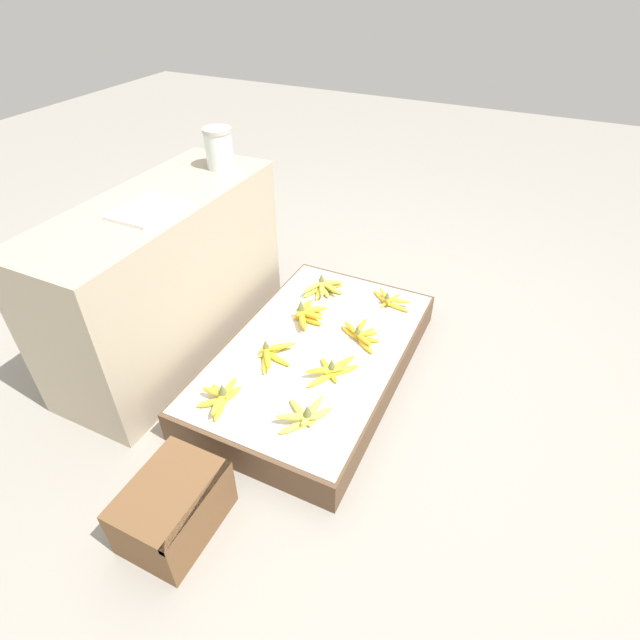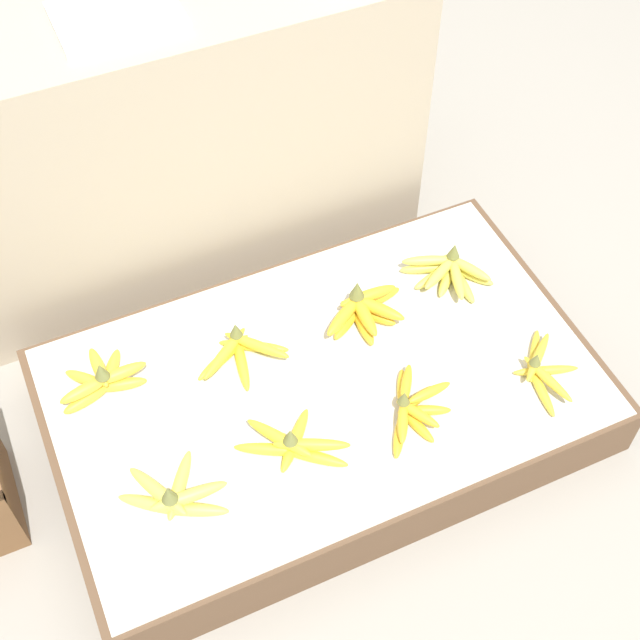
{
  "view_description": "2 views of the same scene",
  "coord_description": "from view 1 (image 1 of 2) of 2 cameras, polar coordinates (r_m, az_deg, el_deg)",
  "views": [
    {
      "loc": [
        -1.55,
        -0.76,
        1.65
      ],
      "look_at": [
        0.11,
        0.03,
        0.22
      ],
      "focal_mm": 28.0,
      "sensor_mm": 36.0,
      "label": 1
    },
    {
      "loc": [
        -0.48,
        -1.06,
        1.88
      ],
      "look_at": [
        0.02,
        0.06,
        0.31
      ],
      "focal_mm": 50.0,
      "sensor_mm": 36.0,
      "label": 2
    }
  ],
  "objects": [
    {
      "name": "banana_bunch_middle_right",
      "position": [
        2.62,
        0.42,
        3.71
      ],
      "size": [
        0.21,
        0.19,
        0.1
      ],
      "color": "#DBCC4C",
      "rests_on": "display_platform"
    },
    {
      "name": "back_vendor_table",
      "position": [
        2.42,
        -17.09,
        4.47
      ],
      "size": [
        1.24,
        0.47,
        0.77
      ],
      "color": "tan",
      "rests_on": "ground_plane"
    },
    {
      "name": "banana_bunch_front_left",
      "position": [
        1.95,
        -1.73,
        -10.9
      ],
      "size": [
        0.23,
        0.19,
        0.1
      ],
      "color": "#DBCC4C",
      "rests_on": "display_platform"
    },
    {
      "name": "banana_bunch_middle_midright",
      "position": [
        2.42,
        -1.59,
        0.69
      ],
      "size": [
        0.24,
        0.16,
        0.11
      ],
      "color": "gold",
      "rests_on": "display_platform"
    },
    {
      "name": "banana_bunch_middle_left",
      "position": [
        2.05,
        -11.29,
        -8.62
      ],
      "size": [
        0.21,
        0.14,
        0.1
      ],
      "color": "gold",
      "rests_on": "display_platform"
    },
    {
      "name": "banana_bunch_front_midright",
      "position": [
        2.32,
        4.68,
        -1.63
      ],
      "size": [
        0.21,
        0.22,
        0.08
      ],
      "color": "gold",
      "rests_on": "display_platform"
    },
    {
      "name": "banana_bunch_front_midleft",
      "position": [
        2.13,
        1.36,
        -5.77
      ],
      "size": [
        0.24,
        0.2,
        0.1
      ],
      "color": "yellow",
      "rests_on": "display_platform"
    },
    {
      "name": "wooden_crate",
      "position": [
        1.87,
        -16.35,
        -19.85
      ],
      "size": [
        0.35,
        0.26,
        0.22
      ],
      "color": "brown",
      "rests_on": "ground_plane"
    },
    {
      "name": "banana_bunch_front_right",
      "position": [
        2.56,
        7.96,
        2.29
      ],
      "size": [
        0.15,
        0.23,
        0.08
      ],
      "color": "gold",
      "rests_on": "display_platform"
    },
    {
      "name": "ground_plane",
      "position": [
        2.39,
        -0.5,
        -5.95
      ],
      "size": [
        10.0,
        10.0,
        0.0
      ],
      "primitive_type": "plane",
      "color": "gray"
    },
    {
      "name": "foam_tray_white",
      "position": [
        2.14,
        -19.15,
        11.82
      ],
      "size": [
        0.27,
        0.21,
        0.02
      ],
      "color": "white",
      "rests_on": "back_vendor_table"
    },
    {
      "name": "display_platform",
      "position": [
        2.33,
        -0.51,
        -4.56
      ],
      "size": [
        1.27,
        0.77,
        0.16
      ],
      "color": "brown",
      "rests_on": "ground_plane"
    },
    {
      "name": "banana_bunch_middle_midleft",
      "position": [
        2.22,
        -5.54,
        -3.85
      ],
      "size": [
        0.24,
        0.17,
        0.09
      ],
      "color": "yellow",
      "rests_on": "display_platform"
    },
    {
      "name": "glass_jar",
      "position": [
        2.49,
        -11.49,
        18.71
      ],
      "size": [
        0.13,
        0.13,
        0.18
      ],
      "color": "silver",
      "rests_on": "back_vendor_table"
    }
  ]
}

